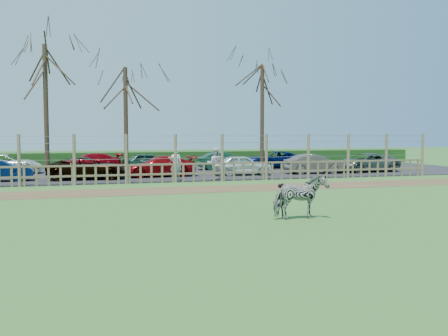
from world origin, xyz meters
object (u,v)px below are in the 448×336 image
object	(u,v)px
car_11	(224,161)
car_12	(273,160)
visitor_a	(176,164)
car_6	(366,163)
car_3	(160,166)
car_9	(89,162)
car_10	(149,162)
crow	(280,186)
car_2	(87,168)
visitor_b	(215,164)
car_4	(243,165)
tree_right	(262,92)
car_8	(6,164)
tree_mid	(126,95)
car_5	(314,164)
tree_left	(45,78)
zebra	(300,197)

from	to	relation	value
car_11	car_12	xyz separation A→B (m)	(3.87, 0.53, 0.00)
visitor_a	car_6	xyz separation A→B (m)	(13.00, 2.41, -0.26)
car_3	car_9	world-z (taller)	same
visitor_a	car_12	distance (m)	11.36
car_10	car_12	size ratio (longest dim) A/B	0.82
crow	car_10	xyz separation A→B (m)	(-4.51, 11.72, 0.53)
car_2	car_11	bearing A→B (deg)	-57.88
visitor_a	visitor_b	xyz separation A→B (m)	(2.08, -0.24, 0.00)
car_9	car_4	bearing A→B (deg)	52.93
tree_right	car_10	world-z (taller)	tree_right
car_8	car_10	size ratio (longest dim) A/B	1.23
tree_mid	car_3	world-z (taller)	tree_mid
car_5	car_4	bearing A→B (deg)	91.95
car_4	car_10	distance (m)	6.92
tree_mid	tree_right	xyz separation A→B (m)	(9.00, 0.50, 0.37)
car_2	car_5	size ratio (longest dim) A/B	1.19
tree_mid	car_11	world-z (taller)	tree_mid
car_3	car_10	xyz separation A→B (m)	(-0.03, 4.48, 0.00)
tree_left	crow	xyz separation A→B (m)	(10.68, -8.45, -5.51)
tree_right	tree_mid	bearing A→B (deg)	-176.82
tree_right	visitor_b	bearing A→B (deg)	-130.89
tree_mid	zebra	bearing A→B (deg)	-78.71
car_4	car_5	size ratio (longest dim) A/B	0.97
zebra	car_12	bearing A→B (deg)	-24.24
car_2	car_3	bearing A→B (deg)	-78.05
tree_mid	crow	xyz separation A→B (m)	(6.18, -9.45, -4.76)
car_2	car_11	xyz separation A→B (m)	(9.18, 4.95, 0.00)
car_6	car_12	bearing A→B (deg)	-142.93
tree_mid	zebra	distance (m)	18.24
car_6	car_9	xyz separation A→B (m)	(-17.29, 5.09, 0.00)
car_5	car_10	size ratio (longest dim) A/B	1.03
visitor_b	car_10	distance (m)	7.73
car_6	car_8	size ratio (longest dim) A/B	1.00
car_3	car_6	size ratio (longest dim) A/B	0.96
car_10	car_3	bearing A→B (deg)	179.02
car_10	car_8	bearing A→B (deg)	87.39
zebra	crow	distance (m)	8.42
zebra	car_6	size ratio (longest dim) A/B	0.37
tree_right	car_5	distance (m)	6.02
tree_left	car_6	xyz separation A→B (m)	(19.66, -1.35, -4.98)
visitor_a	car_6	world-z (taller)	visitor_a
crow	car_4	bearing A→B (deg)	86.29
crow	car_3	distance (m)	8.54
car_6	car_9	size ratio (longest dim) A/B	1.04
car_5	tree_right	bearing A→B (deg)	38.96
crow	zebra	bearing A→B (deg)	-108.77
crow	car_2	bearing A→B (deg)	141.97
tree_left	car_12	xyz separation A→B (m)	(15.21, 3.70, -4.98)
tree_left	zebra	world-z (taller)	tree_left
car_8	car_2	bearing A→B (deg)	-136.04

